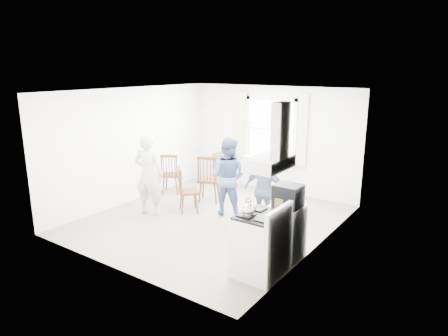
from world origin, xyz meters
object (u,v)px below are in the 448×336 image
windsor_chair_b (183,185)px  person_left (149,174)px  low_cabinet (286,232)px  person_right (265,191)px  windsor_chair_c (170,170)px  stereo_stack (288,196)px  person_mid (228,177)px  gas_stove (261,244)px  windsor_chair_a (208,174)px

windsor_chair_b → person_left: bearing=-137.2°
low_cabinet → person_right: (-0.94, 0.96, 0.28)m
windsor_chair_b → windsor_chair_c: bearing=144.7°
low_cabinet → person_right: size_ratio=0.62×
stereo_stack → windsor_chair_c: size_ratio=0.41×
person_left → person_right: 2.45m
stereo_stack → person_mid: 2.27m
windsor_chair_c → person_right: size_ratio=0.69×
person_right → low_cabinet: bearing=130.8°
windsor_chair_c → person_left: size_ratio=0.58×
stereo_stack → person_left: person_left is taller
gas_stove → person_left: person_left is taller
windsor_chair_c → person_right: bearing=-9.4°
windsor_chair_a → windsor_chair_c: bearing=-179.6°
windsor_chair_a → person_left: (-0.58, -1.27, 0.19)m
gas_stove → stereo_stack: 0.89m
gas_stove → person_left: (-3.19, 0.88, 0.38)m
gas_stove → windsor_chair_c: gas_stove is taller
windsor_chair_a → gas_stove: bearing=-39.5°
low_cabinet → person_mid: size_ratio=0.55×
person_left → person_mid: (1.36, 0.93, -0.04)m
gas_stove → person_right: person_right is taller
stereo_stack → windsor_chair_c: (-3.87, 1.48, -0.47)m
person_right → gas_stove: bearing=114.0°
windsor_chair_b → windsor_chair_c: size_ratio=0.98×
gas_stove → windsor_chair_c: 4.33m
windsor_chair_c → windsor_chair_b: bearing=-35.3°
stereo_stack → person_mid: (-1.93, 1.15, -0.26)m
windsor_chair_a → windsor_chair_b: 0.79m
gas_stove → stereo_stack: (0.11, 0.65, 0.60)m
gas_stove → person_right: 1.89m
gas_stove → windsor_chair_b: bearing=152.9°
person_mid → person_right: (0.96, -0.15, -0.09)m
stereo_stack → windsor_chair_b: 2.90m
stereo_stack → person_left: size_ratio=0.24×
low_cabinet → windsor_chair_a: size_ratio=0.81×
gas_stove → person_right: bearing=117.7°
low_cabinet → windsor_chair_b: windsor_chair_b is taller
windsor_chair_c → person_mid: (1.93, -0.33, 0.21)m
windsor_chair_b → stereo_stack: bearing=-14.4°
person_mid → windsor_chair_c: bearing=-19.0°
windsor_chair_c → person_mid: size_ratio=0.61×
gas_stove → person_mid: size_ratio=0.68×
person_mid → person_right: bearing=161.8°
windsor_chair_a → person_right: 1.80m
stereo_stack → person_left: 3.31m
windsor_chair_b → gas_stove: bearing=-27.1°
low_cabinet → person_right: person_right is taller
person_mid → person_right: 0.97m
person_mid → person_right: size_ratio=1.13×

